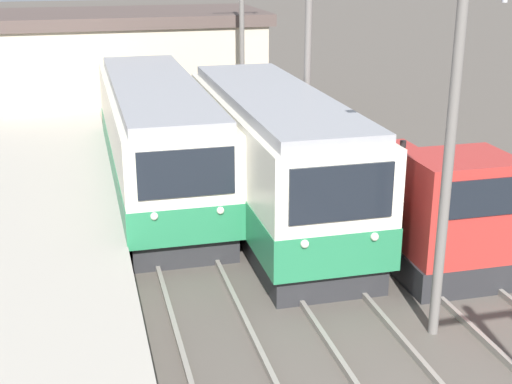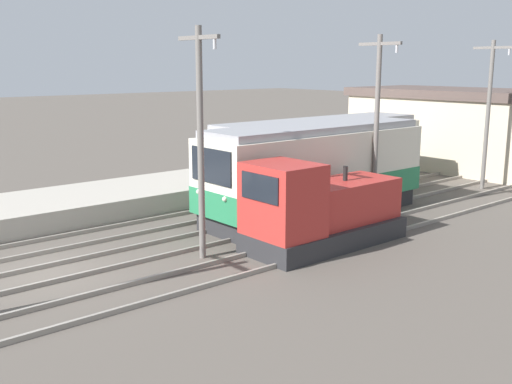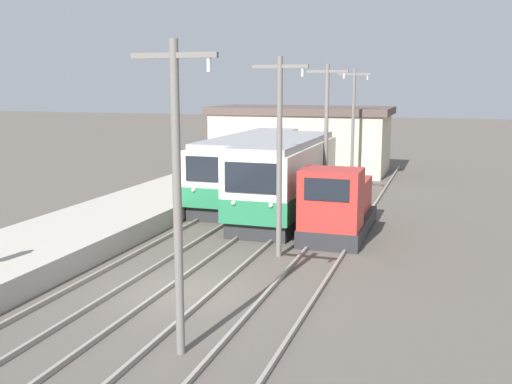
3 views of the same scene
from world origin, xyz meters
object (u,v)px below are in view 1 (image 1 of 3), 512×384
(commuter_train_left, at_px, (158,144))
(catenary_mast_far, at_px, (308,72))
(shunting_locomotive, at_px, (421,208))
(commuter_train_center, at_px, (274,165))
(catenary_mast_distant, at_px, (242,38))
(catenary_mast_mid, at_px, (450,146))

(commuter_train_left, relative_size, catenary_mast_far, 1.63)
(commuter_train_left, height_order, shunting_locomotive, commuter_train_left)
(commuter_train_center, bearing_deg, catenary_mast_far, 51.09)
(commuter_train_center, xyz_separation_m, catenary_mast_distant, (1.51, 10.24, 2.17))
(shunting_locomotive, bearing_deg, commuter_train_left, 134.11)
(catenary_mast_far, bearing_deg, catenary_mast_distant, 90.00)
(shunting_locomotive, relative_size, catenary_mast_mid, 0.82)
(shunting_locomotive, xyz_separation_m, catenary_mast_distant, (-1.49, 13.06, 2.67))
(commuter_train_center, xyz_separation_m, catenary_mast_mid, (1.51, -6.50, 2.17))
(commuter_train_left, relative_size, commuter_train_center, 1.13)
(catenary_mast_distant, bearing_deg, catenary_mast_far, -90.00)
(shunting_locomotive, height_order, catenary_mast_mid, catenary_mast_mid)
(catenary_mast_far, bearing_deg, shunting_locomotive, -72.35)
(commuter_train_left, height_order, catenary_mast_mid, catenary_mast_mid)
(commuter_train_center, bearing_deg, commuter_train_left, 131.54)
(catenary_mast_mid, bearing_deg, catenary_mast_distant, 90.00)
(catenary_mast_mid, xyz_separation_m, catenary_mast_far, (0.00, 8.37, 0.00))
(catenary_mast_distant, bearing_deg, catenary_mast_mid, -90.00)
(commuter_train_left, height_order, catenary_mast_far, catenary_mast_far)
(catenary_mast_far, distance_m, catenary_mast_distant, 8.37)
(commuter_train_center, distance_m, catenary_mast_distant, 10.57)
(catenary_mast_mid, distance_m, catenary_mast_far, 8.37)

